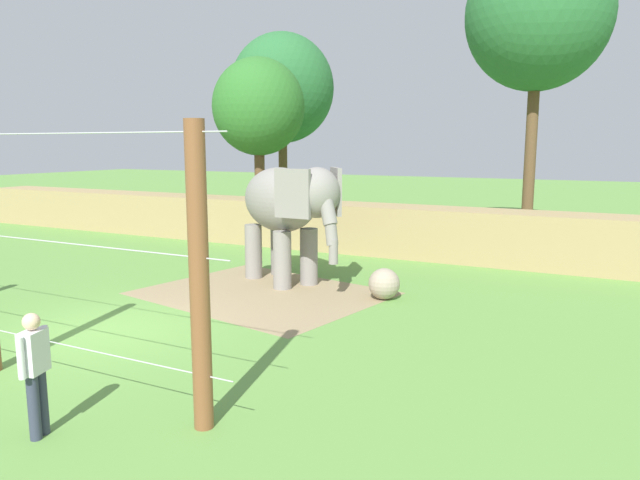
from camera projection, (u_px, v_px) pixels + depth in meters
name	position (u px, v px, depth m)	size (l,w,h in m)	color
ground_plane	(105.00, 332.00, 11.99)	(120.00, 120.00, 0.00)	#609342
dirt_patch	(262.00, 293.00, 15.11)	(5.79, 4.60, 0.01)	#937F5B
embankment_wall	(335.00, 226.00, 21.43)	(36.00, 1.80, 1.69)	tan
elephant	(286.00, 206.00, 15.88)	(3.98, 2.98, 3.23)	gray
enrichment_ball	(384.00, 284.00, 14.48)	(0.78, 0.78, 0.78)	gray
zookeeper	(35.00, 369.00, 7.56)	(0.32, 0.57, 1.67)	#33384C
tree_far_left	(282.00, 89.00, 29.00)	(5.10, 5.10, 9.21)	brown
tree_left_of_centre	(259.00, 108.00, 24.91)	(3.92, 3.92, 7.43)	brown
tree_behind_wall	(538.00, 15.00, 22.13)	(5.41, 5.41, 11.47)	brown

